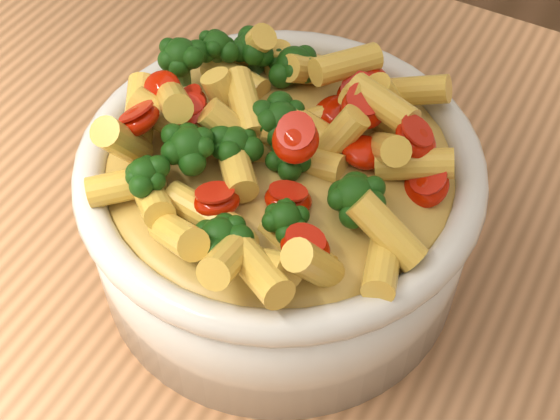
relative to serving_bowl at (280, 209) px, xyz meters
The scene contains 2 objects.
serving_bowl is the anchor object (origin of this frame).
pasta_salad 0.07m from the serving_bowl, 90.00° to the right, with size 0.20×0.20×0.04m.
Camera 1 is at (0.06, -0.22, 1.34)m, focal length 50.00 mm.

